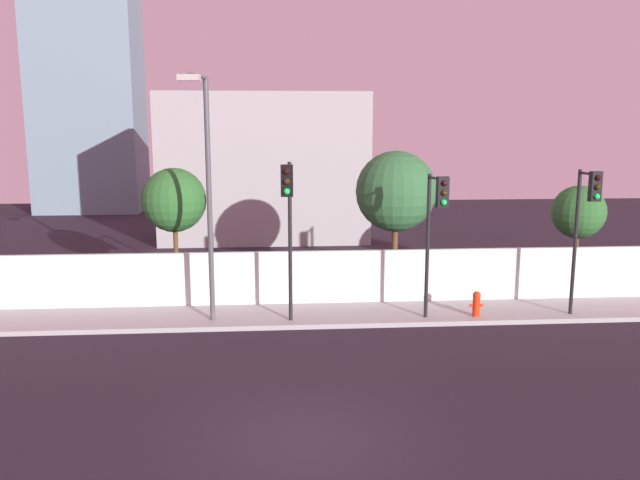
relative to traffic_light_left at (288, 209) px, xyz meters
The scene contains 12 objects.
ground_plane 7.81m from the traffic_light_left, 89.06° to the right, with size 80.00×80.00×0.00m, color black.
sidewalk 3.91m from the traffic_light_left, 85.22° to the left, with size 36.00×2.40×0.15m, color #A1A1A1.
perimeter_wall 3.77m from the traffic_light_left, 87.55° to the left, with size 36.00×0.18×1.80m, color silver.
traffic_light_left is the anchor object (origin of this frame).
traffic_light_center 9.14m from the traffic_light_left, ahead, with size 0.36×1.11×4.66m.
traffic_light_right 4.43m from the traffic_light_left, ahead, with size 0.37×1.33×4.55m.
street_lamp_curbside 2.61m from the traffic_light_left, 164.55° to the left, with size 0.67×1.94×7.42m.
fire_hydrant 6.78m from the traffic_light_left, ahead, with size 0.44×0.26×0.82m.
roadside_tree_leftmost 5.53m from the traffic_light_left, 134.71° to the left, with size 2.24×2.24×4.70m.
roadside_tree_midleft 5.56m from the traffic_light_left, 45.01° to the left, with size 2.88×2.88×5.26m.
roadside_tree_midright 11.46m from the traffic_light_left, 20.11° to the left, with size 1.95×1.95×3.98m.
low_building_distant 16.66m from the traffic_light_left, 93.00° to the left, with size 10.89×6.00×7.78m, color #9D9D9D.
Camera 1 is at (-0.57, -11.81, 6.21)m, focal length 36.08 mm.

